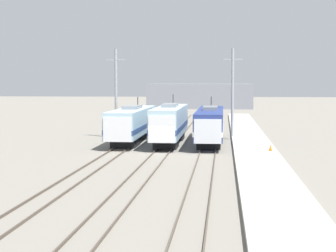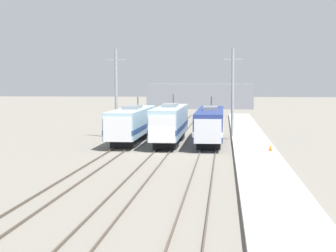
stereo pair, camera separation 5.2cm
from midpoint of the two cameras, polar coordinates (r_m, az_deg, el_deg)
ground_plane at (r=53.04m, az=-0.63°, el=-2.71°), size 400.00×400.00×0.00m
rail_pair_far_left at (r=53.67m, az=-5.21°, el=-2.56°), size 1.51×120.00×0.15m
rail_pair_center at (r=53.03m, az=-0.63°, el=-2.63°), size 1.51×120.00×0.15m
rail_pair_far_right at (r=52.73m, az=4.03°, el=-2.68°), size 1.51×120.00×0.15m
locomotive_far_left at (r=61.75m, az=-3.75°, el=0.25°), size 3.00×17.99×4.90m
locomotive_center at (r=60.13m, az=0.14°, el=0.27°), size 2.78×16.72×5.26m
locomotive_far_right at (r=61.07m, az=4.28°, el=0.17°), size 2.82×19.56×4.96m
catenary_tower_left at (r=66.53m, az=-5.33°, el=3.45°), size 2.24×0.32×10.52m
catenary_tower_right at (r=65.32m, az=6.55°, el=3.42°), size 2.24×0.32×10.52m
platform at (r=52.78m, az=8.83°, el=-2.59°), size 4.00×120.00×0.37m
traffic_cone at (r=52.00m, az=10.35°, el=-2.19°), size 0.35×0.35×0.59m
depot_building at (r=144.54m, az=3.32°, el=3.08°), size 26.17×15.07×6.20m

